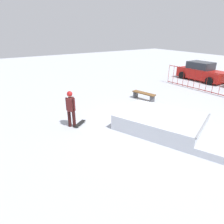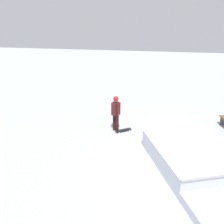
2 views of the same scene
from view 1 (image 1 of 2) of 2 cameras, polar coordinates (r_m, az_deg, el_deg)
The scene contains 6 objects.
ground_plane at distance 9.53m, azimuth 9.53°, elevation -3.87°, with size 60.00×60.00×0.00m, color #B2B7C1.
skate_ramp at distance 9.10m, azimuth 16.48°, elevation -3.67°, with size 5.98×4.46×0.74m.
skater at distance 9.09m, azimuth -11.85°, elevation 1.56°, with size 0.43×0.42×1.73m.
skateboard at distance 9.56m, azimuth -9.25°, elevation -3.26°, with size 0.63×0.77×0.09m.
park_bench at distance 12.89m, azimuth 9.15°, elevation 5.01°, with size 1.65×0.76×0.48m.
parked_car_red at distance 19.55m, azimuth 24.34°, elevation 10.46°, with size 4.11×1.95×1.60m.
Camera 1 is at (6.18, -5.90, 4.21)m, focal length 31.64 mm.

